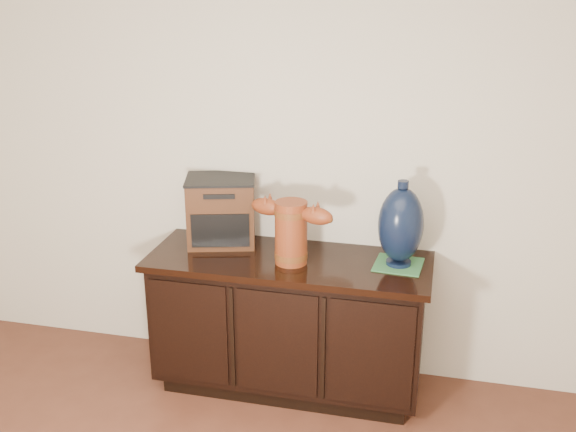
% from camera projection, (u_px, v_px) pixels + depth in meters
% --- Properties ---
extents(sideboard, '(1.46, 0.56, 0.75)m').
position_uv_depth(sideboard, '(289.00, 322.00, 3.59)').
color(sideboard, black).
rests_on(sideboard, ground).
extents(terracotta_vessel, '(0.46, 0.21, 0.33)m').
position_uv_depth(terracotta_vessel, '(291.00, 229.00, 3.35)').
color(terracotta_vessel, brown).
rests_on(terracotta_vessel, sideboard).
extents(tv_radio, '(0.43, 0.38, 0.37)m').
position_uv_depth(tv_radio, '(221.00, 211.00, 3.62)').
color(tv_radio, '#412210').
rests_on(tv_radio, sideboard).
extents(green_mat, '(0.25, 0.25, 0.01)m').
position_uv_depth(green_mat, '(398.00, 265.00, 3.38)').
color(green_mat, '#306B3A').
rests_on(green_mat, sideboard).
extents(lamp_base, '(0.24, 0.24, 0.44)m').
position_uv_depth(lamp_base, '(401.00, 225.00, 3.31)').
color(lamp_base, black).
rests_on(lamp_base, green_mat).
extents(spray_can, '(0.06, 0.06, 0.17)m').
position_uv_depth(spray_can, '(248.00, 229.00, 3.64)').
color(spray_can, '#560E15').
rests_on(spray_can, sideboard).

